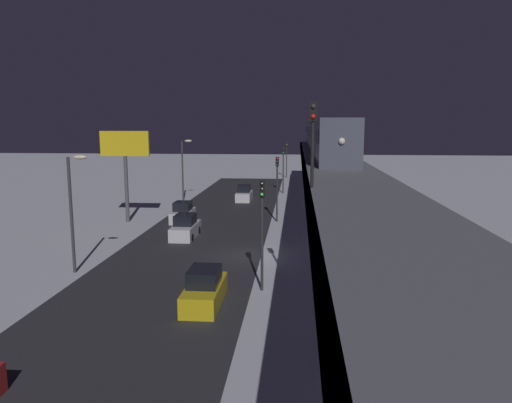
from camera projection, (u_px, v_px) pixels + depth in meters
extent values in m
plane|color=silver|center=(244.00, 255.00, 35.24)|extent=(240.00, 240.00, 0.00)
cube|color=#28282D|center=(187.00, 254.00, 35.60)|extent=(11.00, 101.05, 0.01)
cube|color=slate|center=(338.00, 173.00, 33.69)|extent=(5.00, 101.05, 0.80)
cube|color=#38383D|center=(304.00, 172.00, 33.89)|extent=(0.24, 99.03, 0.80)
cylinder|color=slate|center=(315.00, 166.00, 76.81)|extent=(1.40, 1.40, 5.77)
cylinder|color=slate|center=(319.00, 176.00, 62.61)|extent=(1.40, 1.40, 5.77)
cylinder|color=slate|center=(326.00, 191.00, 48.41)|extent=(1.40, 1.40, 5.77)
cylinder|color=slate|center=(337.00, 219.00, 34.21)|extent=(1.40, 1.40, 5.77)
cylinder|color=slate|center=(365.00, 285.00, 20.01)|extent=(1.40, 1.40, 5.77)
cube|color=#4C5160|center=(332.00, 139.00, 40.45)|extent=(2.90, 18.00, 3.40)
cube|color=black|center=(332.00, 135.00, 40.39)|extent=(2.94, 16.20, 0.90)
cube|color=#4C5160|center=(321.00, 135.00, 58.75)|extent=(2.90, 18.00, 3.40)
cube|color=black|center=(321.00, 131.00, 58.68)|extent=(2.94, 16.20, 0.90)
cube|color=#4C5160|center=(316.00, 132.00, 77.04)|extent=(2.90, 18.00, 3.40)
cube|color=black|center=(316.00, 130.00, 76.98)|extent=(2.94, 16.20, 0.90)
sphere|color=white|center=(342.00, 141.00, 31.52)|extent=(0.44, 0.44, 0.44)
cylinder|color=black|center=(312.00, 154.00, 22.47)|extent=(0.16, 0.16, 3.20)
cube|color=black|center=(313.00, 111.00, 22.16)|extent=(0.36, 0.28, 0.90)
sphere|color=#333333|center=(313.00, 106.00, 21.97)|extent=(0.22, 0.22, 0.22)
sphere|color=red|center=(313.00, 116.00, 22.04)|extent=(0.22, 0.22, 0.22)
cube|color=silver|center=(185.00, 231.00, 40.93)|extent=(1.80, 4.59, 1.10)
cube|color=black|center=(185.00, 219.00, 40.77)|extent=(1.58, 2.21, 0.87)
cylinder|color=black|center=(192.00, 237.00, 39.49)|extent=(0.20, 0.64, 0.64)
cylinder|color=black|center=(171.00, 237.00, 39.64)|extent=(0.20, 0.64, 0.64)
cylinder|color=black|center=(199.00, 230.00, 42.30)|extent=(0.20, 0.64, 0.64)
cylinder|color=black|center=(180.00, 230.00, 42.44)|extent=(0.20, 0.64, 0.64)
cube|color=gold|center=(205.00, 294.00, 25.63)|extent=(1.80, 4.61, 1.10)
cube|color=black|center=(204.00, 276.00, 25.48)|extent=(1.58, 2.21, 0.87)
cube|color=silver|center=(244.00, 196.00, 60.58)|extent=(1.80, 4.22, 1.10)
cube|color=black|center=(244.00, 188.00, 60.42)|extent=(1.58, 2.02, 0.87)
cube|color=silver|center=(183.00, 216.00, 47.55)|extent=(1.80, 4.12, 1.10)
cube|color=black|center=(183.00, 206.00, 47.39)|extent=(1.58, 1.98, 0.87)
cylinder|color=#2D2D2D|center=(262.00, 244.00, 27.40)|extent=(0.16, 0.16, 5.50)
cube|color=black|center=(262.00, 189.00, 26.89)|extent=(0.32, 0.32, 0.90)
sphere|color=black|center=(262.00, 184.00, 26.67)|extent=(0.20, 0.20, 0.20)
sphere|color=black|center=(262.00, 189.00, 26.71)|extent=(0.20, 0.20, 0.20)
sphere|color=#19E53F|center=(262.00, 195.00, 26.76)|extent=(0.20, 0.20, 0.20)
cylinder|color=#2D2D2D|center=(277.00, 194.00, 47.06)|extent=(0.16, 0.16, 5.50)
cube|color=black|center=(277.00, 162.00, 46.55)|extent=(0.32, 0.32, 0.90)
sphere|color=red|center=(277.00, 159.00, 46.32)|extent=(0.20, 0.20, 0.20)
sphere|color=black|center=(277.00, 162.00, 46.37)|extent=(0.20, 0.20, 0.20)
sphere|color=black|center=(277.00, 165.00, 46.42)|extent=(0.20, 0.20, 0.20)
cylinder|color=#2D2D2D|center=(283.00, 174.00, 66.72)|extent=(0.16, 0.16, 5.50)
cube|color=black|center=(283.00, 151.00, 66.21)|extent=(0.32, 0.32, 0.90)
sphere|color=black|center=(283.00, 148.00, 65.98)|extent=(0.20, 0.20, 0.20)
sphere|color=black|center=(283.00, 151.00, 66.03)|extent=(0.20, 0.20, 0.20)
sphere|color=#19E53F|center=(283.00, 153.00, 66.08)|extent=(0.20, 0.20, 0.20)
cylinder|color=#2D2D2D|center=(287.00, 162.00, 86.38)|extent=(0.16, 0.16, 5.50)
cube|color=black|center=(287.00, 145.00, 85.87)|extent=(0.32, 0.32, 0.90)
sphere|color=black|center=(287.00, 143.00, 85.64)|extent=(0.20, 0.20, 0.20)
sphere|color=yellow|center=(287.00, 145.00, 85.69)|extent=(0.20, 0.20, 0.20)
sphere|color=black|center=(287.00, 146.00, 85.74)|extent=(0.20, 0.20, 0.20)
cylinder|color=#4C4C51|center=(127.00, 189.00, 46.88)|extent=(0.36, 0.36, 6.50)
cube|color=yellow|center=(125.00, 144.00, 46.17)|extent=(4.80, 0.30, 2.40)
cylinder|color=#38383D|center=(71.00, 216.00, 30.62)|extent=(0.20, 0.20, 7.50)
ellipsoid|color=#F4E5B2|center=(80.00, 157.00, 29.96)|extent=(0.90, 0.44, 0.30)
cylinder|color=#38383D|center=(183.00, 171.00, 60.13)|extent=(0.20, 0.20, 7.50)
ellipsoid|color=#F4E5B2|center=(188.00, 141.00, 59.46)|extent=(0.90, 0.44, 0.30)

